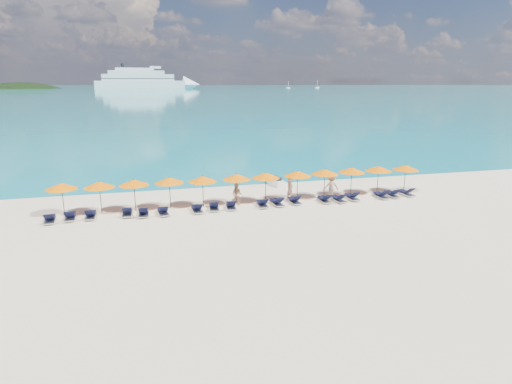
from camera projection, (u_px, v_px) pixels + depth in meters
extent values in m
plane|color=beige|center=(268.00, 221.00, 27.42)|extent=(1400.00, 1400.00, 0.00)
cube|color=#1FA9B2|center=(148.00, 87.00, 646.13)|extent=(1600.00, 1300.00, 0.01)
ellipsoid|color=black|center=(25.00, 118.00, 525.03)|extent=(162.00, 126.00, 85.50)
cube|color=silver|center=(140.00, 85.00, 502.48)|extent=(103.19, 27.67, 9.27)
cone|color=silver|center=(192.00, 85.00, 522.34)|extent=(22.14, 22.14, 20.39)
cube|color=silver|center=(138.00, 77.00, 499.78)|extent=(82.63, 23.06, 7.41)
cube|color=silver|center=(136.00, 73.00, 497.78)|extent=(64.19, 19.55, 4.63)
cube|color=silver|center=(134.00, 69.00, 496.25)|extent=(43.64, 14.94, 3.24)
cube|color=black|center=(138.00, 79.00, 500.13)|extent=(83.67, 23.33, 0.83)
cube|color=black|center=(138.00, 76.00, 499.31)|extent=(81.60, 22.78, 0.83)
cylinder|color=black|center=(123.00, 66.00, 491.16)|extent=(4.08, 4.08, 5.10)
cube|color=silver|center=(288.00, 88.00, 562.86)|extent=(5.11, 1.70, 1.36)
cylinder|color=silver|center=(288.00, 84.00, 561.74)|extent=(0.31, 0.31, 8.52)
cube|color=silver|center=(317.00, 87.00, 580.90)|extent=(5.52, 1.84, 1.47)
cylinder|color=silver|center=(317.00, 84.00, 579.70)|extent=(0.33, 0.33, 9.20)
cube|color=white|center=(276.00, 182.00, 36.89)|extent=(1.10, 2.19, 0.48)
cube|color=black|center=(277.00, 179.00, 36.64)|extent=(0.56, 0.93, 0.31)
cylinder|color=black|center=(274.00, 176.00, 37.23)|extent=(0.48, 0.13, 0.05)
imported|color=tan|center=(290.00, 189.00, 32.39)|extent=(0.71, 0.66, 1.63)
imported|color=tan|center=(237.00, 195.00, 30.83)|extent=(0.89, 0.80, 1.59)
imported|color=tan|center=(331.00, 187.00, 32.62)|extent=(1.27, 0.73, 1.86)
cylinder|color=black|center=(63.00, 200.00, 28.38)|extent=(0.05, 0.05, 2.20)
cone|color=#F96A00|center=(61.00, 186.00, 28.15)|extent=(2.10, 2.10, 0.42)
sphere|color=black|center=(61.00, 183.00, 28.09)|extent=(0.08, 0.08, 0.08)
cylinder|color=black|center=(101.00, 198.00, 28.83)|extent=(0.05, 0.05, 2.20)
cone|color=#F96A00|center=(99.00, 185.00, 28.60)|extent=(2.10, 2.10, 0.42)
sphere|color=black|center=(99.00, 181.00, 28.54)|extent=(0.08, 0.08, 0.08)
cylinder|color=black|center=(135.00, 195.00, 29.44)|extent=(0.05, 0.05, 2.20)
cone|color=#F96A00|center=(134.00, 182.00, 29.21)|extent=(2.10, 2.10, 0.42)
sphere|color=black|center=(134.00, 179.00, 29.15)|extent=(0.08, 0.08, 0.08)
cylinder|color=black|center=(170.00, 193.00, 30.08)|extent=(0.05, 0.05, 2.20)
cone|color=#F96A00|center=(169.00, 180.00, 29.85)|extent=(2.10, 2.10, 0.42)
sphere|color=black|center=(169.00, 177.00, 29.80)|extent=(0.08, 0.08, 0.08)
cylinder|color=black|center=(203.00, 192.00, 30.46)|extent=(0.05, 0.05, 2.20)
cone|color=#F96A00|center=(203.00, 179.00, 30.23)|extent=(2.10, 2.10, 0.42)
sphere|color=black|center=(202.00, 176.00, 30.18)|extent=(0.08, 0.08, 0.08)
cylinder|color=black|center=(236.00, 189.00, 31.14)|extent=(0.05, 0.05, 2.20)
cone|color=#F96A00|center=(236.00, 177.00, 30.91)|extent=(2.10, 2.10, 0.42)
sphere|color=black|center=(236.00, 174.00, 30.85)|extent=(0.08, 0.08, 0.08)
cylinder|color=black|center=(266.00, 187.00, 31.62)|extent=(0.05, 0.05, 2.20)
cone|color=#F96A00|center=(266.00, 175.00, 31.39)|extent=(2.10, 2.10, 0.42)
sphere|color=black|center=(266.00, 172.00, 31.33)|extent=(0.08, 0.08, 0.08)
cylinder|color=black|center=(297.00, 185.00, 32.24)|extent=(0.05, 0.05, 2.20)
cone|color=#F96A00|center=(298.00, 174.00, 32.01)|extent=(2.10, 2.10, 0.42)
sphere|color=black|center=(298.00, 171.00, 31.95)|extent=(0.08, 0.08, 0.08)
cylinder|color=black|center=(324.00, 183.00, 32.88)|extent=(0.05, 0.05, 2.20)
cone|color=#F96A00|center=(325.00, 172.00, 32.65)|extent=(2.10, 2.10, 0.42)
sphere|color=black|center=(325.00, 169.00, 32.59)|extent=(0.08, 0.08, 0.08)
cylinder|color=black|center=(351.00, 181.00, 33.54)|extent=(0.05, 0.05, 2.20)
cone|color=#F96A00|center=(352.00, 170.00, 33.31)|extent=(2.10, 2.10, 0.42)
sphere|color=black|center=(352.00, 167.00, 33.25)|extent=(0.08, 0.08, 0.08)
cylinder|color=black|center=(378.00, 180.00, 34.06)|extent=(0.05, 0.05, 2.20)
cone|color=#F96A00|center=(379.00, 169.00, 33.83)|extent=(2.10, 2.10, 0.42)
sphere|color=black|center=(379.00, 166.00, 33.77)|extent=(0.08, 0.08, 0.08)
cylinder|color=black|center=(405.00, 179.00, 34.49)|extent=(0.05, 0.05, 2.20)
cone|color=#F96A00|center=(406.00, 167.00, 34.26)|extent=(2.10, 2.10, 0.42)
sphere|color=black|center=(406.00, 165.00, 34.21)|extent=(0.08, 0.08, 0.08)
cube|color=silver|center=(50.00, 220.00, 27.24)|extent=(0.78, 1.75, 0.06)
cube|color=black|center=(50.00, 217.00, 27.43)|extent=(0.65, 1.15, 0.04)
cube|color=black|center=(48.00, 216.00, 26.64)|extent=(0.60, 0.59, 0.43)
cube|color=silver|center=(70.00, 218.00, 27.76)|extent=(0.70, 1.73, 0.06)
cube|color=black|center=(71.00, 214.00, 27.95)|extent=(0.60, 1.13, 0.04)
cube|color=black|center=(69.00, 214.00, 27.15)|extent=(0.58, 0.56, 0.43)
cube|color=silver|center=(91.00, 216.00, 28.05)|extent=(0.62, 1.70, 0.06)
cube|color=black|center=(91.00, 213.00, 28.25)|extent=(0.55, 1.10, 0.04)
cube|color=black|center=(89.00, 213.00, 27.43)|extent=(0.55, 0.54, 0.43)
cube|color=silver|center=(127.00, 213.00, 28.61)|extent=(0.63, 1.70, 0.06)
cube|color=black|center=(127.00, 210.00, 28.81)|extent=(0.56, 1.10, 0.04)
cube|color=black|center=(126.00, 210.00, 27.99)|extent=(0.55, 0.54, 0.43)
cube|color=silver|center=(144.00, 214.00, 28.55)|extent=(0.68, 1.72, 0.06)
cube|color=black|center=(144.00, 210.00, 28.75)|extent=(0.59, 1.12, 0.04)
cube|color=black|center=(143.00, 210.00, 27.93)|extent=(0.57, 0.56, 0.43)
cube|color=silver|center=(163.00, 212.00, 28.83)|extent=(0.78, 1.75, 0.06)
cube|color=black|center=(162.00, 209.00, 29.02)|extent=(0.65, 1.15, 0.04)
cube|color=black|center=(164.00, 209.00, 28.23)|extent=(0.60, 0.59, 0.43)
cube|color=silver|center=(197.00, 210.00, 29.41)|extent=(0.71, 1.73, 0.06)
cube|color=black|center=(196.00, 207.00, 29.60)|extent=(0.61, 1.13, 0.04)
cube|color=black|center=(198.00, 206.00, 28.80)|extent=(0.58, 0.57, 0.43)
cube|color=silver|center=(214.00, 208.00, 29.89)|extent=(0.76, 1.75, 0.06)
cube|color=black|center=(214.00, 205.00, 30.08)|extent=(0.64, 1.14, 0.04)
cube|color=black|center=(214.00, 204.00, 29.26)|extent=(0.59, 0.58, 0.43)
cube|color=silver|center=(231.00, 207.00, 30.16)|extent=(0.77, 1.75, 0.06)
cube|color=black|center=(230.00, 204.00, 30.36)|extent=(0.64, 1.14, 0.04)
cube|color=black|center=(232.00, 203.00, 29.53)|extent=(0.59, 0.58, 0.43)
cube|color=silver|center=(262.00, 205.00, 30.65)|extent=(0.71, 1.73, 0.06)
cube|color=black|center=(261.00, 202.00, 30.85)|extent=(0.61, 1.13, 0.04)
cube|color=black|center=(264.00, 201.00, 30.03)|extent=(0.58, 0.57, 0.43)
cube|color=silver|center=(277.00, 203.00, 31.00)|extent=(0.73, 1.74, 0.06)
cube|color=black|center=(276.00, 200.00, 31.19)|extent=(0.62, 1.13, 0.04)
cube|color=black|center=(280.00, 200.00, 30.39)|extent=(0.58, 0.57, 0.43)
cube|color=silver|center=(294.00, 201.00, 31.47)|extent=(0.67, 1.72, 0.06)
cube|color=black|center=(293.00, 199.00, 31.66)|extent=(0.58, 1.12, 0.04)
cube|color=black|center=(297.00, 198.00, 30.85)|extent=(0.57, 0.55, 0.43)
cube|color=silver|center=(324.00, 200.00, 31.79)|extent=(0.65, 1.71, 0.06)
cube|color=black|center=(323.00, 197.00, 31.99)|extent=(0.57, 1.11, 0.04)
cube|color=black|center=(327.00, 197.00, 31.17)|extent=(0.56, 0.55, 0.43)
cube|color=silver|center=(338.00, 200.00, 31.91)|extent=(0.79, 1.75, 0.06)
cube|color=black|center=(336.00, 197.00, 32.10)|extent=(0.66, 1.15, 0.04)
cube|color=black|center=(342.00, 196.00, 31.31)|extent=(0.60, 0.59, 0.43)
cube|color=silver|center=(351.00, 198.00, 32.46)|extent=(0.64, 1.71, 0.06)
cube|color=black|center=(350.00, 195.00, 32.66)|extent=(0.56, 1.11, 0.04)
cube|color=black|center=(355.00, 194.00, 31.84)|extent=(0.56, 0.54, 0.43)
cube|color=silver|center=(381.00, 196.00, 32.91)|extent=(0.66, 1.71, 0.06)
cube|color=black|center=(379.00, 193.00, 33.11)|extent=(0.58, 1.11, 0.04)
cube|color=black|center=(385.00, 193.00, 32.30)|extent=(0.56, 0.55, 0.43)
cube|color=silver|center=(392.00, 195.00, 33.26)|extent=(0.72, 1.73, 0.06)
cube|color=black|center=(390.00, 192.00, 33.45)|extent=(0.62, 1.13, 0.04)
cube|color=black|center=(396.00, 192.00, 32.63)|extent=(0.58, 0.57, 0.43)
cube|color=silver|center=(406.00, 194.00, 33.66)|extent=(0.76, 1.74, 0.06)
cube|color=black|center=(404.00, 191.00, 33.84)|extent=(0.64, 1.14, 0.04)
cube|color=black|center=(411.00, 190.00, 33.05)|extent=(0.59, 0.58, 0.43)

